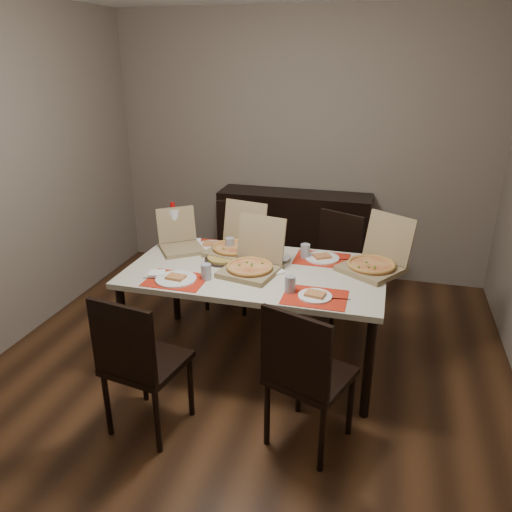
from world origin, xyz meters
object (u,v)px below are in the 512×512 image
chair_near_left (139,360)px  dip_bowl (283,259)px  soda_bottle (174,226)px  chair_far_right (332,263)px  pizza_box_center (252,264)px  dining_table (256,278)px  chair_far_left (235,250)px  sideboard (293,236)px  chair_near_right (305,373)px

chair_near_left → dip_bowl: (0.61, 1.14, 0.25)m
dip_bowl → soda_bottle: 0.95m
chair_far_right → soda_bottle: (-1.23, -0.48, 0.38)m
chair_far_right → pizza_box_center: (-0.46, -0.89, 0.30)m
dining_table → soda_bottle: size_ratio=5.39×
dining_table → chair_far_left: (-0.45, 0.90, -0.17)m
chair_far_right → chair_near_left: bearing=-117.0°
sideboard → pizza_box_center: (0.02, -1.64, 0.36)m
chair_near_left → dining_table: bearing=64.3°
soda_bottle → chair_far_left: bearing=58.6°
sideboard → soda_bottle: bearing=-121.2°
soda_bottle → chair_near_right: bearing=-42.2°
sideboard → dip_bowl: (0.19, -1.38, 0.31)m
soda_bottle → dip_bowl: bearing=-9.5°
pizza_box_center → sideboard: bearing=90.7°
dining_table → dip_bowl: dip_bowl is taller
chair_near_left → chair_near_right: size_ratio=1.00×
dip_bowl → soda_bottle: bearing=170.5°
chair_far_left → chair_near_left: bearing=-90.1°
dining_table → soda_bottle: bearing=155.4°
chair_near_right → dip_bowl: bearing=109.1°
sideboard → chair_far_right: chair_far_right is taller
chair_far_left → dip_bowl: size_ratio=8.48×
chair_near_left → dip_bowl: size_ratio=8.48×
chair_far_left → sideboard: bearing=58.8°
chair_far_left → dip_bowl: bearing=-49.4°
chair_far_right → chair_far_left: bearing=175.5°
sideboard → dining_table: (0.04, -1.58, 0.23)m
chair_far_left → dip_bowl: (0.60, -0.70, 0.25)m
chair_near_right → chair_far_right: 1.64m
sideboard → chair_near_left: chair_near_left is taller
chair_near_right → soda_bottle: soda_bottle is taller
chair_near_left → soda_bottle: size_ratio=2.79×
sideboard → soda_bottle: size_ratio=4.49×
chair_near_right → soda_bottle: bearing=137.8°
pizza_box_center → soda_bottle: bearing=151.8°
chair_far_left → dip_bowl: chair_far_left is taller
sideboard → chair_near_right: size_ratio=1.61×
dining_table → pizza_box_center: (-0.02, -0.05, 0.12)m
chair_near_right → chair_far_left: 1.96m
sideboard → chair_far_left: 0.80m
chair_near_right → sideboard: bearing=102.7°
soda_bottle → pizza_box_center: bearing=-28.2°
chair_near_left → chair_far_left: bearing=89.9°
chair_far_right → pizza_box_center: 1.04m
chair_near_left → dip_bowl: chair_near_left is taller
dip_bowl → chair_far_left: bearing=130.6°
pizza_box_center → dip_bowl: (0.17, 0.25, -0.04)m
chair_near_right → pizza_box_center: size_ratio=2.00×
dining_table → chair_near_left: chair_near_left is taller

